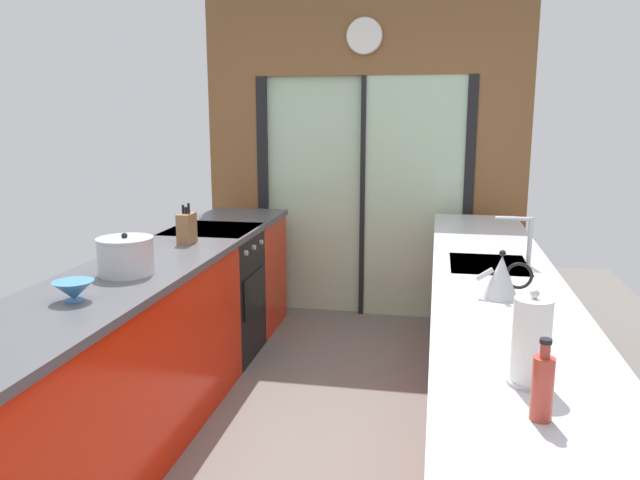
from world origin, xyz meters
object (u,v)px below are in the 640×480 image
object	(u,v)px
kettle	(502,277)
paper_towel_roll	(531,342)
mixing_bowl	(74,290)
knife_block	(187,228)
stock_pot	(125,256)
oven_range	(214,293)
soap_bottle	(542,386)

from	to	relation	value
kettle	paper_towel_roll	bearing A→B (deg)	-90.16
mixing_bowl	paper_towel_roll	distance (m)	1.85
knife_block	stock_pot	bearing A→B (deg)	-90.00
oven_range	knife_block	world-z (taller)	knife_block
stock_pot	paper_towel_roll	world-z (taller)	paper_towel_roll
oven_range	kettle	xyz separation A→B (m)	(1.80, -1.33, 0.56)
knife_block	mixing_bowl	bearing A→B (deg)	-90.00
stock_pot	kettle	bearing A→B (deg)	-2.44
kettle	soap_bottle	size ratio (longest dim) A/B	1.08
mixing_bowl	paper_towel_roll	xyz separation A→B (m)	(1.78, -0.50, 0.08)
mixing_bowl	kettle	xyz separation A→B (m)	(1.78, 0.38, 0.05)
kettle	paper_towel_roll	distance (m)	0.88
knife_block	paper_towel_roll	size ratio (longest dim) A/B	0.85
knife_block	paper_towel_roll	bearing A→B (deg)	-44.12
oven_range	kettle	bearing A→B (deg)	-36.43
soap_bottle	paper_towel_roll	xyz separation A→B (m)	(0.00, 0.22, 0.04)
mixing_bowl	paper_towel_roll	bearing A→B (deg)	-15.70
oven_range	mixing_bowl	bearing A→B (deg)	-89.38
kettle	soap_bottle	distance (m)	1.10
mixing_bowl	knife_block	bearing A→B (deg)	90.00
stock_pot	soap_bottle	xyz separation A→B (m)	(1.78, -1.18, 0.00)
kettle	paper_towel_roll	size ratio (longest dim) A/B	0.83
soap_bottle	stock_pot	bearing A→B (deg)	146.53
oven_range	soap_bottle	xyz separation A→B (m)	(1.80, -2.43, 0.56)
kettle	soap_bottle	bearing A→B (deg)	-90.13
mixing_bowl	knife_block	size ratio (longest dim) A/B	0.70
oven_range	paper_towel_roll	world-z (taller)	paper_towel_roll
stock_pot	mixing_bowl	bearing A→B (deg)	-90.00
knife_block	soap_bottle	bearing A→B (deg)	-47.57
mixing_bowl	stock_pot	xyz separation A→B (m)	(0.00, 0.46, 0.05)
knife_block	paper_towel_roll	world-z (taller)	paper_towel_roll
oven_range	stock_pot	distance (m)	1.37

